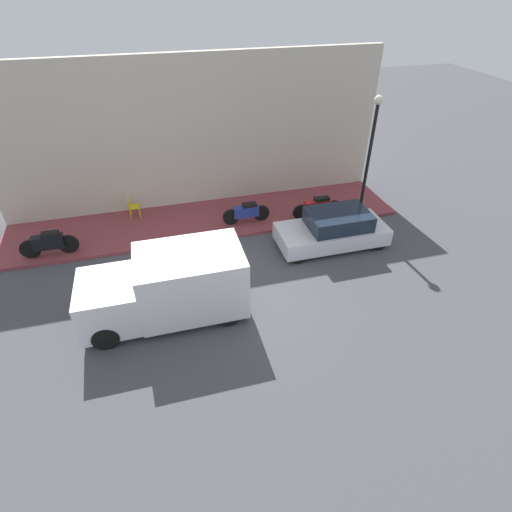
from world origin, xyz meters
name	(u,v)px	position (x,y,z in m)	size (l,w,h in m)	color
ground_plane	(232,298)	(0.00, 0.00, 0.00)	(60.00, 60.00, 0.00)	#47474C
sidewalk	(206,220)	(4.75, 0.00, 0.06)	(2.99, 15.03, 0.11)	brown
building_facade	(194,135)	(6.39, 0.00, 2.92)	(0.30, 15.03, 5.83)	beige
parked_car	(333,230)	(1.95, -4.13, 0.62)	(1.70, 3.88, 1.30)	silver
delivery_van	(167,287)	(-0.17, 1.85, 1.02)	(1.94, 4.47, 2.00)	white
motorcycle_red	(318,206)	(3.75, -4.28, 0.57)	(0.30, 2.01, 0.83)	#B21E1E
motorcycle_black	(49,243)	(3.70, 5.53, 0.59)	(0.30, 1.89, 0.89)	black
motorcycle_blue	(246,212)	(4.07, -1.48, 0.55)	(0.30, 1.83, 0.80)	navy
streetlamp	(371,143)	(3.47, -5.98, 3.04)	(0.32, 0.32, 4.59)	black
cafe_chair	(132,206)	(5.65, 2.75, 0.60)	(0.40, 0.40, 0.84)	yellow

